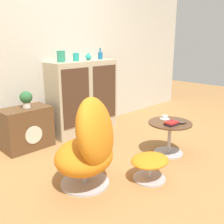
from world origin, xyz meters
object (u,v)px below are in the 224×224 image
(tv_console, at_px, (26,128))
(bowl, at_px, (180,121))
(vase_rightmost, at_px, (100,55))
(coffee_table, at_px, (169,134))
(vase_inner_left, at_px, (76,57))
(vase_inner_right, at_px, (88,57))
(book_stack, at_px, (171,123))
(vase_leftmost, at_px, (61,56))
(sideboard, at_px, (83,97))
(teacup, at_px, (165,118))
(egg_chair, at_px, (90,145))
(potted_plant, at_px, (26,98))
(ottoman, at_px, (150,163))

(tv_console, relative_size, bowl, 4.31)
(vase_rightmost, height_order, bowl, vase_rightmost)
(coffee_table, relative_size, vase_inner_left, 4.61)
(vase_inner_left, height_order, vase_inner_right, vase_inner_left)
(book_stack, bearing_deg, vase_inner_left, 98.87)
(vase_leftmost, bearing_deg, sideboard, -0.59)
(tv_console, relative_size, teacup, 5.13)
(coffee_table, distance_m, vase_rightmost, 1.74)
(egg_chair, bearing_deg, coffee_table, -6.51)
(sideboard, bearing_deg, potted_plant, 179.73)
(teacup, bearing_deg, potted_plant, 132.82)
(sideboard, distance_m, potted_plant, 0.96)
(vase_leftmost, relative_size, potted_plant, 0.73)
(sideboard, xyz_separation_m, bowl, (0.29, -1.57, -0.12))
(egg_chair, relative_size, vase_rightmost, 5.23)
(egg_chair, height_order, book_stack, egg_chair)
(ottoman, height_order, vase_rightmost, vase_rightmost)
(egg_chair, distance_m, vase_inner_right, 1.90)
(book_stack, height_order, bowl, book_stack)
(sideboard, bearing_deg, vase_rightmost, 0.59)
(coffee_table, distance_m, bowl, 0.21)
(vase_rightmost, distance_m, teacup, 1.54)
(teacup, bearing_deg, vase_inner_left, 106.58)
(tv_console, relative_size, coffee_table, 1.17)
(ottoman, height_order, book_stack, book_stack)
(vase_inner_right, xyz_separation_m, teacup, (0.16, -1.34, -0.73))
(egg_chair, relative_size, coffee_table, 1.72)
(sideboard, relative_size, vase_leftmost, 7.03)
(vase_inner_right, distance_m, teacup, 1.54)
(book_stack, bearing_deg, tv_console, 125.94)
(book_stack, bearing_deg, potted_plant, 125.04)
(tv_console, relative_size, potted_plant, 2.92)
(bowl, bearing_deg, ottoman, -171.06)
(potted_plant, relative_size, bowl, 1.48)
(coffee_table, bearing_deg, vase_leftmost, 111.85)
(bowl, bearing_deg, sideboard, 100.51)
(tv_console, distance_m, potted_plant, 0.41)
(tv_console, bearing_deg, book_stack, -54.06)
(tv_console, xyz_separation_m, bowl, (1.28, -1.58, 0.16))
(sideboard, distance_m, vase_inner_left, 0.63)
(vase_leftmost, distance_m, bowl, 1.87)
(vase_inner_left, bearing_deg, sideboard, -2.01)
(tv_console, xyz_separation_m, ottoman, (0.51, -1.70, -0.09))
(coffee_table, bearing_deg, teacup, 61.82)
(coffee_table, bearing_deg, vase_inner_right, 93.47)
(egg_chair, height_order, vase_leftmost, vase_leftmost)
(tv_console, relative_size, vase_rightmost, 3.55)
(coffee_table, height_order, bowl, bowl)
(vase_inner_left, relative_size, book_stack, 0.69)
(teacup, relative_size, bowl, 0.84)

